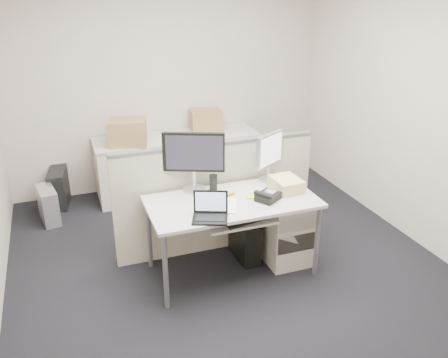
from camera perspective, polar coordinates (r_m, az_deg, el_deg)
name	(u,v)px	position (r m, az deg, el deg)	size (l,w,h in m)	color
floor	(232,270)	(4.56, 0.93, -10.93)	(4.00, 4.50, 0.01)	black
wall_back	(168,82)	(6.05, -6.77, 11.54)	(4.00, 0.02, 2.70)	beige
wall_front	(424,285)	(2.22, 22.88, -11.62)	(4.00, 0.02, 2.70)	beige
wall_right	(426,112)	(5.02, 23.10, 7.46)	(0.02, 4.50, 2.70)	beige
desk	(232,207)	(4.22, 0.99, -3.37)	(1.50, 0.75, 0.73)	silver
keyboard_tray	(240,220)	(4.09, 1.89, -4.98)	(0.62, 0.32, 0.02)	silver
drawer_pedestal	(283,228)	(4.62, 7.15, -5.81)	(0.40, 0.55, 0.65)	beige
cubicle_partition	(216,198)	(4.65, -0.99, -2.34)	(2.00, 0.06, 1.10)	beige
back_counter	(178,165)	(6.03, -5.61, 1.73)	(2.00, 0.60, 0.72)	beige
monitor_main	(194,162)	(4.29, -3.64, 2.05)	(0.56, 0.22, 0.56)	black
monitor_small	(269,158)	(4.54, 5.46, 2.58)	(0.38, 0.19, 0.47)	#B7B7BC
laptop	(210,208)	(3.82, -1.71, -3.50)	(0.28, 0.21, 0.21)	black
trackball	(265,196)	(4.22, 4.99, -2.11)	(0.12, 0.12, 0.05)	black
desk_phone	(268,197)	(4.20, 5.31, -2.12)	(0.20, 0.16, 0.06)	black
paper_stack	(223,205)	(4.08, -0.18, -3.19)	(0.24, 0.30, 0.01)	white
sticky_pad	(251,197)	(4.25, 3.26, -2.13)	(0.09, 0.09, 0.01)	#D6CE3D
travel_mug	(213,184)	(4.32, -1.29, -0.64)	(0.07, 0.07, 0.16)	black
banana	(228,194)	(4.27, 0.51, -1.81)	(0.16, 0.04, 0.04)	yellow
cellphone	(209,193)	(4.31, -1.82, -1.70)	(0.06, 0.11, 0.01)	black
manila_folders	(286,184)	(4.41, 7.50, -0.62)	(0.24, 0.30, 0.11)	#F6E49A
keyboard	(247,219)	(4.07, 2.76, -4.83)	(0.42, 0.15, 0.02)	black
pc_tower_desk	(245,239)	(4.65, 2.51, -7.21)	(0.17, 0.43, 0.41)	black
pc_tower_spare_dark	(59,188)	(6.02, -19.26, -0.99)	(0.19, 0.47, 0.44)	black
pc_tower_spare_silver	(48,205)	(5.67, -20.39, -2.94)	(0.17, 0.42, 0.39)	#B7B7BC
cardboard_box_left	(128,133)	(5.64, -11.51, 5.44)	(0.43, 0.32, 0.32)	#977447
cardboard_box_right	(206,121)	(6.09, -2.20, 7.01)	(0.39, 0.30, 0.28)	#977447
red_binder	(130,130)	(5.87, -11.27, 5.77)	(0.06, 0.26, 0.25)	red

